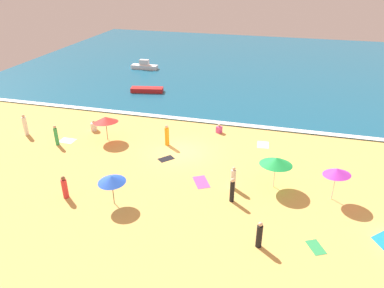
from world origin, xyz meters
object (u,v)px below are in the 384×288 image
(beach_umbrella_3, at_px, (276,161))
(beachgoer_3, at_px, (25,125))
(beachgoer_5, at_px, (219,129))
(beachgoer_2, at_px, (167,136))
(beachgoer_4, at_px, (259,235))
(beachgoer_1, at_px, (233,178))
(beach_umbrella_1, at_px, (106,120))
(beach_umbrella_4, at_px, (337,172))
(small_boat_0, at_px, (144,66))
(beachgoer_6, at_px, (65,188))
(beachgoer_7, at_px, (94,126))
(small_boat_1, at_px, (147,90))
(beachgoer_9, at_px, (56,136))
(beach_umbrella_0, at_px, (112,179))
(beachgoer_0, at_px, (232,190))

(beach_umbrella_3, height_order, beachgoer_3, beach_umbrella_3)
(beachgoer_3, xyz_separation_m, beachgoer_5, (16.04, 4.75, -0.54))
(beachgoer_2, xyz_separation_m, beachgoer_4, (8.44, -10.03, -0.09))
(beachgoer_1, bearing_deg, beach_umbrella_1, 158.24)
(beach_umbrella_4, relative_size, small_boat_0, 0.65)
(beachgoer_3, distance_m, beachgoer_6, 11.28)
(beachgoer_3, xyz_separation_m, small_boat_0, (2.14, 22.20, -0.37))
(beachgoer_7, distance_m, small_boat_1, 10.89)
(small_boat_0, relative_size, small_boat_1, 0.96)
(beachgoer_1, distance_m, beachgoer_6, 10.83)
(beach_umbrella_1, xyz_separation_m, beachgoer_6, (1.27, -8.34, -1.10))
(beachgoer_1, xyz_separation_m, beachgoer_4, (2.20, -5.12, -0.00))
(beachgoer_2, height_order, beachgoer_5, beachgoer_2)
(beach_umbrella_3, height_order, beachgoer_7, beach_umbrella_3)
(beachgoer_9, relative_size, small_boat_1, 0.46)
(beachgoer_1, relative_size, beachgoer_6, 1.04)
(beach_umbrella_3, height_order, beachgoer_6, beach_umbrella_3)
(beachgoer_4, bearing_deg, beachgoer_1, 113.30)
(beach_umbrella_3, relative_size, beachgoer_4, 1.44)
(beach_umbrella_0, bearing_deg, beachgoer_1, 27.44)
(small_boat_1, bearing_deg, beachgoer_6, -83.18)
(beach_umbrella_4, relative_size, beachgoer_0, 1.39)
(beach_umbrella_4, height_order, small_boat_0, beach_umbrella_4)
(beachgoer_9, distance_m, small_boat_1, 14.37)
(beach_umbrella_1, bearing_deg, beachgoer_9, -151.00)
(beachgoer_5, distance_m, small_boat_1, 13.05)
(beach_umbrella_0, xyz_separation_m, small_boat_0, (-9.61, 29.42, -1.26))
(beach_umbrella_3, distance_m, beachgoer_0, 3.56)
(beach_umbrella_4, xyz_separation_m, beachgoer_9, (-21.21, 2.17, -1.19))
(beach_umbrella_0, relative_size, beachgoer_9, 1.40)
(beach_umbrella_3, distance_m, beachgoer_5, 9.27)
(beachgoer_1, xyz_separation_m, beachgoer_6, (-10.15, -3.78, -0.03))
(beachgoer_2, relative_size, beachgoer_9, 1.03)
(beach_umbrella_1, bearing_deg, beachgoer_1, -21.76)
(beachgoer_3, height_order, beachgoer_7, beachgoer_3)
(beachgoer_5, height_order, beachgoer_7, beachgoer_7)
(small_boat_1, bearing_deg, beachgoer_1, -53.06)
(beachgoer_2, bearing_deg, small_boat_0, 116.13)
(beachgoer_2, height_order, beachgoer_3, beachgoer_3)
(beachgoer_2, xyz_separation_m, beachgoer_9, (-8.71, -2.32, -0.01))
(beach_umbrella_3, relative_size, beachgoer_1, 1.42)
(beachgoer_7, bearing_deg, beachgoer_6, -71.43)
(beachgoer_1, relative_size, beachgoer_7, 1.72)
(beachgoer_1, distance_m, beachgoer_7, 14.66)
(small_boat_1, bearing_deg, beach_umbrella_0, -74.32)
(beachgoer_3, xyz_separation_m, beachgoer_9, (3.70, -1.04, -0.04))
(beachgoer_5, xyz_separation_m, beachgoer_6, (-7.55, -12.17, 0.39))
(beachgoer_2, bearing_deg, beachgoer_3, -174.11)
(small_boat_1, bearing_deg, beachgoer_4, -55.91)
(beach_umbrella_0, relative_size, beachgoer_7, 2.57)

